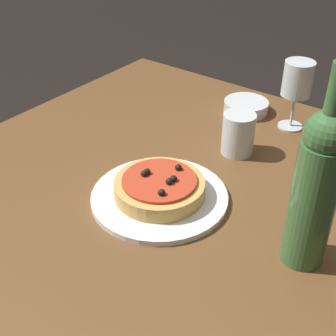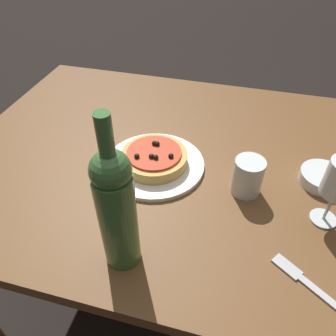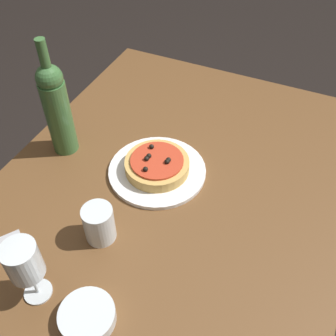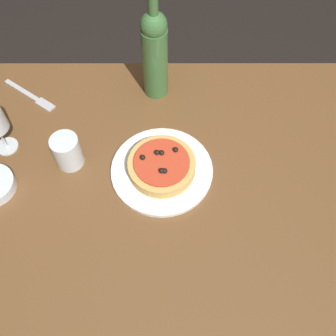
{
  "view_description": "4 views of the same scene",
  "coord_description": "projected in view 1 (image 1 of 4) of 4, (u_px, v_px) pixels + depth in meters",
  "views": [
    {
      "loc": [
        -0.57,
        -0.51,
        1.3
      ],
      "look_at": [
        -0.02,
        -0.09,
        0.83
      ],
      "focal_mm": 50.0,
      "sensor_mm": 36.0,
      "label": 1
    },
    {
      "loc": [
        0.21,
        -0.7,
        1.32
      ],
      "look_at": [
        0.05,
        -0.09,
        0.77
      ],
      "focal_mm": 35.0,
      "sensor_mm": 36.0,
      "label": 2
    },
    {
      "loc": [
        0.67,
        0.28,
        1.53
      ],
      "look_at": [
        -0.0,
        -0.02,
        0.76
      ],
      "focal_mm": 42.0,
      "sensor_mm": 36.0,
      "label": 3
    },
    {
      "loc": [
        -0.02,
        0.48,
        1.63
      ],
      "look_at": [
        -0.02,
        -0.04,
        0.78
      ],
      "focal_mm": 42.0,
      "sensor_mm": 36.0,
      "label": 4
    }
  ],
  "objects": [
    {
      "name": "wine_glass",
      "position": [
        298.0,
        81.0,
        1.1
      ],
      "size": [
        0.07,
        0.07,
        0.17
      ],
      "color": "silver",
      "rests_on": "dining_table"
    },
    {
      "name": "side_bowl",
      "position": [
        246.0,
        107.0,
        1.23
      ],
      "size": [
        0.12,
        0.12,
        0.03
      ],
      "color": "silver",
      "rests_on": "dining_table"
    },
    {
      "name": "wine_bottle",
      "position": [
        316.0,
        187.0,
        0.71
      ],
      "size": [
        0.07,
        0.07,
        0.35
      ],
      "color": "#3D6B38",
      "rests_on": "dining_table"
    },
    {
      "name": "pizza",
      "position": [
        160.0,
        186.0,
        0.91
      ],
      "size": [
        0.18,
        0.18,
        0.05
      ],
      "color": "tan",
      "rests_on": "dinner_plate"
    },
    {
      "name": "water_cup",
      "position": [
        238.0,
        134.0,
        1.05
      ],
      "size": [
        0.07,
        0.07,
        0.1
      ],
      "color": "silver",
      "rests_on": "dining_table"
    },
    {
      "name": "dinner_plate",
      "position": [
        160.0,
        196.0,
        0.92
      ],
      "size": [
        0.27,
        0.27,
        0.01
      ],
      "color": "white",
      "rests_on": "dining_table"
    },
    {
      "name": "dining_table",
      "position": [
        139.0,
        225.0,
        1.01
      ],
      "size": [
        1.14,
        0.92,
        0.73
      ],
      "color": "brown",
      "rests_on": "ground_plane"
    }
  ]
}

